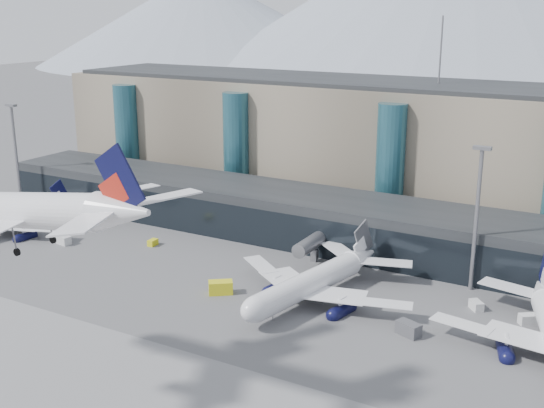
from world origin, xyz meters
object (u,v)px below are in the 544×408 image
(veh_d, at_px, (529,319))
(veh_g, at_px, (476,305))
(lightmast_left, at_px, (16,150))
(jet_parked_mid, at_px, (321,271))
(lightmast_mid, at_px, (477,211))
(veh_c, at_px, (408,329))
(veh_f, at_px, (73,225))
(veh_h, at_px, (221,287))
(jet_parked_left, at_px, (19,213))
(veh_b, at_px, (153,242))
(hero_jet, at_px, (42,203))
(veh_a, at_px, (64,240))

(veh_d, distance_m, veh_g, 8.53)
(lightmast_left, bearing_deg, jet_parked_mid, -8.08)
(lightmast_mid, height_order, veh_g, lightmast_mid)
(lightmast_left, xyz_separation_m, veh_c, (106.14, -19.19, -13.38))
(veh_f, distance_m, veh_g, 88.84)
(lightmast_mid, xyz_separation_m, veh_h, (-37.21, -23.18, -13.28))
(jet_parked_mid, xyz_separation_m, veh_c, (17.87, -6.67, -3.48))
(jet_parked_left, relative_size, veh_b, 14.54)
(jet_parked_left, distance_m, veh_b, 32.93)
(veh_c, bearing_deg, veh_f, -167.44)
(jet_parked_left, bearing_deg, veh_f, -50.27)
(veh_h, bearing_deg, jet_parked_left, 136.31)
(lightmast_left, xyz_separation_m, veh_h, (72.79, -20.18, -13.28))
(lightmast_left, relative_size, hero_jet, 0.67)
(veh_a, distance_m, veh_h, 43.24)
(lightmast_left, height_order, jet_parked_left, lightmast_left)
(lightmast_mid, height_order, veh_f, lightmast_mid)
(veh_h, bearing_deg, lightmast_mid, -4.64)
(lightmast_mid, distance_m, jet_parked_mid, 28.48)
(hero_jet, bearing_deg, veh_h, 94.86)
(lightmast_mid, distance_m, veh_a, 83.21)
(veh_f, bearing_deg, veh_g, -119.81)
(lightmast_mid, xyz_separation_m, hero_jet, (-36.30, -60.93, 11.52))
(lightmast_mid, bearing_deg, veh_h, -148.08)
(lightmast_left, distance_m, veh_c, 108.69)
(veh_a, relative_size, veh_b, 1.42)
(veh_b, bearing_deg, veh_a, 113.77)
(hero_jet, relative_size, veh_a, 12.17)
(hero_jet, relative_size, veh_b, 17.27)
(jet_parked_mid, bearing_deg, lightmast_mid, -43.24)
(veh_a, bearing_deg, lightmast_mid, 22.44)
(lightmast_left, distance_m, veh_d, 122.24)
(jet_parked_left, relative_size, veh_f, 9.93)
(hero_jet, relative_size, veh_d, 13.12)
(lightmast_mid, relative_size, veh_c, 6.87)
(lightmast_left, distance_m, veh_f, 28.32)
(jet_parked_left, distance_m, veh_c, 91.87)
(lightmast_left, bearing_deg, veh_h, -15.50)
(veh_g, bearing_deg, veh_f, -129.86)
(hero_jet, bearing_deg, jet_parked_left, 146.20)
(lightmast_left, bearing_deg, hero_jet, -38.17)
(lightmast_mid, height_order, hero_jet, hero_jet)
(jet_parked_mid, xyz_separation_m, veh_h, (-15.48, -7.66, -3.38))
(jet_parked_mid, height_order, veh_b, jet_parked_mid)
(veh_g, height_order, veh_h, veh_h)
(jet_parked_left, height_order, veh_f, jet_parked_left)
(veh_d, bearing_deg, jet_parked_left, 147.41)
(veh_a, bearing_deg, lightmast_left, 163.33)
(lightmast_left, relative_size, jet_parked_left, 0.79)
(veh_d, relative_size, veh_h, 0.71)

